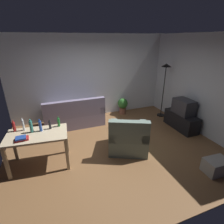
{
  "coord_description": "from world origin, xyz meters",
  "views": [
    {
      "loc": [
        -1.43,
        -3.5,
        2.57
      ],
      "look_at": [
        0.1,
        0.5,
        0.75
      ],
      "focal_mm": 28.17,
      "sensor_mm": 36.0,
      "label": 1
    }
  ],
  "objects_px": {
    "bottle_blue": "(40,126)",
    "bottle_green": "(59,122)",
    "storage_box": "(216,166)",
    "bottle_dark": "(50,125)",
    "bottle_tall": "(31,126)",
    "bottle_red": "(14,127)",
    "desk": "(37,138)",
    "tv_stand": "(181,121)",
    "torchiere_lamp": "(165,76)",
    "potted_plant": "(123,105)",
    "couch": "(74,116)",
    "tv": "(184,107)",
    "bottle_clear": "(23,125)",
    "book_stack": "(21,139)",
    "armchair": "(128,138)"
  },
  "relations": [
    {
      "from": "bottle_blue",
      "to": "bottle_green",
      "type": "relative_size",
      "value": 1.17
    },
    {
      "from": "storage_box",
      "to": "bottle_dark",
      "type": "xyz_separation_m",
      "value": [
        -3.06,
        1.68,
        0.7
      ]
    },
    {
      "from": "storage_box",
      "to": "bottle_tall",
      "type": "xyz_separation_m",
      "value": [
        -3.42,
        1.66,
        0.74
      ]
    },
    {
      "from": "bottle_red",
      "to": "bottle_tall",
      "type": "height_order",
      "value": "bottle_tall"
    },
    {
      "from": "desk",
      "to": "storage_box",
      "type": "relative_size",
      "value": 2.65
    },
    {
      "from": "bottle_red",
      "to": "bottle_tall",
      "type": "relative_size",
      "value": 0.83
    },
    {
      "from": "tv_stand",
      "to": "torchiere_lamp",
      "type": "xyz_separation_m",
      "value": [
        0.0,
        1.01,
        1.17
      ]
    },
    {
      "from": "potted_plant",
      "to": "storage_box",
      "type": "height_order",
      "value": "potted_plant"
    },
    {
      "from": "bottle_blue",
      "to": "tv_stand",
      "type": "bearing_deg",
      "value": 2.47
    },
    {
      "from": "storage_box",
      "to": "tv_stand",
      "type": "bearing_deg",
      "value": 69.87
    },
    {
      "from": "potted_plant",
      "to": "couch",
      "type": "bearing_deg",
      "value": -170.09
    },
    {
      "from": "tv_stand",
      "to": "torchiere_lamp",
      "type": "bearing_deg",
      "value": 0.0
    },
    {
      "from": "tv",
      "to": "bottle_red",
      "type": "height_order",
      "value": "bottle_red"
    },
    {
      "from": "bottle_clear",
      "to": "bottle_tall",
      "type": "xyz_separation_m",
      "value": [
        0.16,
        -0.15,
        0.01
      ]
    },
    {
      "from": "torchiere_lamp",
      "to": "bottle_red",
      "type": "bearing_deg",
      "value": -167.22
    },
    {
      "from": "bottle_dark",
      "to": "bottle_tall",
      "type": "bearing_deg",
      "value": -176.74
    },
    {
      "from": "couch",
      "to": "potted_plant",
      "type": "relative_size",
      "value": 3.15
    },
    {
      "from": "bottle_red",
      "to": "bottle_clear",
      "type": "relative_size",
      "value": 0.87
    },
    {
      "from": "bottle_red",
      "to": "desk",
      "type": "bearing_deg",
      "value": -33.54
    },
    {
      "from": "bottle_red",
      "to": "book_stack",
      "type": "bearing_deg",
      "value": -69.65
    },
    {
      "from": "bottle_dark",
      "to": "book_stack",
      "type": "height_order",
      "value": "bottle_dark"
    },
    {
      "from": "bottle_green",
      "to": "tv_stand",
      "type": "bearing_deg",
      "value": 1.37
    },
    {
      "from": "storage_box",
      "to": "bottle_blue",
      "type": "xyz_separation_m",
      "value": [
        -3.25,
        1.65,
        0.73
      ]
    },
    {
      "from": "storage_box",
      "to": "desk",
      "type": "bearing_deg",
      "value": 155.17
    },
    {
      "from": "tv",
      "to": "bottle_dark",
      "type": "height_order",
      "value": "bottle_dark"
    },
    {
      "from": "bottle_clear",
      "to": "tv",
      "type": "bearing_deg",
      "value": 0.13
    },
    {
      "from": "torchiere_lamp",
      "to": "book_stack",
      "type": "relative_size",
      "value": 7.33
    },
    {
      "from": "bottle_tall",
      "to": "book_stack",
      "type": "height_order",
      "value": "bottle_tall"
    },
    {
      "from": "tv_stand",
      "to": "potted_plant",
      "type": "height_order",
      "value": "potted_plant"
    },
    {
      "from": "bottle_red",
      "to": "bottle_green",
      "type": "bearing_deg",
      "value": -6.11
    },
    {
      "from": "bottle_red",
      "to": "book_stack",
      "type": "distance_m",
      "value": 0.46
    },
    {
      "from": "tv_stand",
      "to": "bottle_dark",
      "type": "xyz_separation_m",
      "value": [
        -3.73,
        -0.14,
        0.61
      ]
    },
    {
      "from": "storage_box",
      "to": "bottle_dark",
      "type": "bearing_deg",
      "value": 151.29
    },
    {
      "from": "bottle_clear",
      "to": "armchair",
      "type": "bearing_deg",
      "value": -11.34
    },
    {
      "from": "couch",
      "to": "torchiere_lamp",
      "type": "relative_size",
      "value": 0.99
    },
    {
      "from": "desk",
      "to": "bottle_green",
      "type": "relative_size",
      "value": 5.6
    },
    {
      "from": "tv",
      "to": "desk",
      "type": "xyz_separation_m",
      "value": [
        -4.01,
        -0.27,
        -0.05
      ]
    },
    {
      "from": "desk",
      "to": "bottle_red",
      "type": "relative_size",
      "value": 5.22
    },
    {
      "from": "tv",
      "to": "storage_box",
      "type": "bearing_deg",
      "value": 159.77
    },
    {
      "from": "tv_stand",
      "to": "desk",
      "type": "relative_size",
      "value": 0.87
    },
    {
      "from": "potted_plant",
      "to": "armchair",
      "type": "relative_size",
      "value": 0.49
    },
    {
      "from": "bottle_red",
      "to": "bottle_tall",
      "type": "distance_m",
      "value": 0.38
    },
    {
      "from": "bottle_green",
      "to": "potted_plant",
      "type": "bearing_deg",
      "value": 36.87
    },
    {
      "from": "couch",
      "to": "bottle_green",
      "type": "bearing_deg",
      "value": 69.12
    },
    {
      "from": "tv",
      "to": "bottle_red",
      "type": "relative_size",
      "value": 2.46
    },
    {
      "from": "armchair",
      "to": "storage_box",
      "type": "relative_size",
      "value": 2.44
    },
    {
      "from": "torchiere_lamp",
      "to": "book_stack",
      "type": "xyz_separation_m",
      "value": [
        -4.27,
        -1.43,
        -0.62
      ]
    },
    {
      "from": "bottle_blue",
      "to": "book_stack",
      "type": "height_order",
      "value": "bottle_blue"
    },
    {
      "from": "bottle_clear",
      "to": "bottle_blue",
      "type": "bearing_deg",
      "value": -25.55
    },
    {
      "from": "potted_plant",
      "to": "bottle_green",
      "type": "xyz_separation_m",
      "value": [
        -2.34,
        -1.75,
        0.53
      ]
    }
  ]
}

